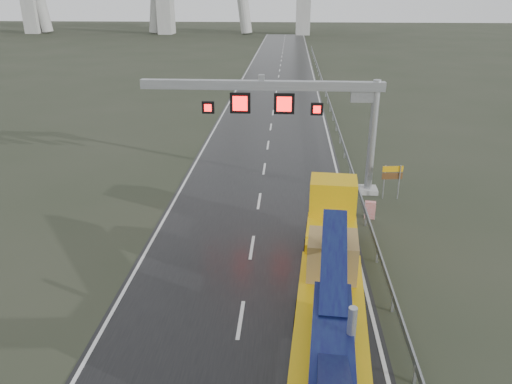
# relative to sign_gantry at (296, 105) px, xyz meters

# --- Properties ---
(road) EXTENTS (11.00, 200.00, 0.02)m
(road) POSITION_rel_sign_gantry_xyz_m (-2.10, 22.01, -5.60)
(road) COLOR black
(road) RESTS_ON ground
(guardrail) EXTENTS (0.20, 140.00, 1.40)m
(guardrail) POSITION_rel_sign_gantry_xyz_m (4.00, 12.01, -4.91)
(guardrail) COLOR gray
(guardrail) RESTS_ON ground
(sign_gantry) EXTENTS (14.90, 1.20, 7.42)m
(sign_gantry) POSITION_rel_sign_gantry_xyz_m (0.00, 0.00, 0.00)
(sign_gantry) COLOR #A6A6A1
(sign_gantry) RESTS_ON ground
(heavy_haul_truck) EXTENTS (3.85, 17.69, 4.12)m
(heavy_haul_truck) POSITION_rel_sign_gantry_xyz_m (1.46, -13.13, -4.02)
(heavy_haul_truck) COLOR #CBA30B
(heavy_haul_truck) RESTS_ON ground
(exit_sign_pair) EXTENTS (1.28, 0.22, 2.20)m
(exit_sign_pair) POSITION_rel_sign_gantry_xyz_m (6.05, -0.99, -4.08)
(exit_sign_pair) COLOR gray
(exit_sign_pair) RESTS_ON ground
(striped_barrier) EXTENTS (0.63, 0.39, 1.01)m
(striped_barrier) POSITION_rel_sign_gantry_xyz_m (4.35, -3.99, -5.11)
(striped_barrier) COLOR red
(striped_barrier) RESTS_ON ground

